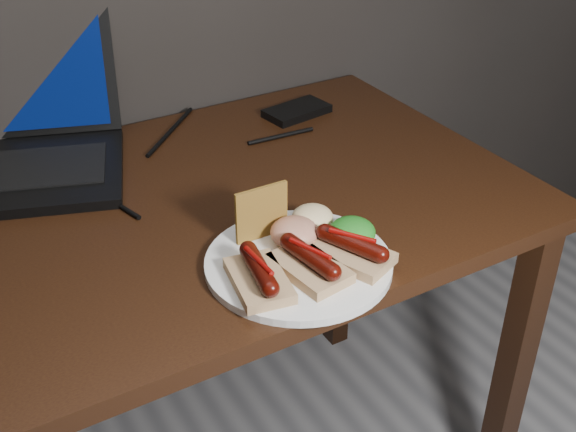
# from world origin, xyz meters

# --- Properties ---
(desk) EXTENTS (1.40, 0.70, 0.75)m
(desk) POSITION_xyz_m (0.00, 1.38, 0.66)
(desk) COLOR black
(desk) RESTS_ON ground
(laptop) EXTENTS (0.48, 0.47, 0.25)m
(laptop) POSITION_xyz_m (-0.08, 1.67, 0.80)
(laptop) COLOR black
(laptop) RESTS_ON desk
(hard_drive) EXTENTS (0.14, 0.09, 0.02)m
(hard_drive) POSITION_xyz_m (0.47, 1.60, 0.76)
(hard_drive) COLOR black
(hard_drive) RESTS_ON desk
(desk_cables) EXTENTS (0.94, 0.38, 0.01)m
(desk_cables) POSITION_xyz_m (0.02, 1.53, 0.75)
(desk_cables) COLOR black
(desk_cables) RESTS_ON desk
(plate) EXTENTS (0.35, 0.35, 0.01)m
(plate) POSITION_xyz_m (0.20, 1.14, 0.76)
(plate) COLOR white
(plate) RESTS_ON desk
(bread_sausage_left) EXTENTS (0.09, 0.13, 0.04)m
(bread_sausage_left) POSITION_xyz_m (0.12, 1.12, 0.78)
(bread_sausage_left) COLOR tan
(bread_sausage_left) RESTS_ON plate
(bread_sausage_center) EXTENTS (0.09, 0.12, 0.04)m
(bread_sausage_center) POSITION_xyz_m (0.20, 1.11, 0.78)
(bread_sausage_center) COLOR tan
(bread_sausage_center) RESTS_ON plate
(bread_sausage_right) EXTENTS (0.11, 0.13, 0.04)m
(bread_sausage_right) POSITION_xyz_m (0.27, 1.10, 0.78)
(bread_sausage_right) COLOR tan
(bread_sausage_right) RESTS_ON plate
(crispbread) EXTENTS (0.09, 0.01, 0.08)m
(crispbread) POSITION_xyz_m (0.18, 1.22, 0.80)
(crispbread) COLOR #B07D30
(crispbread) RESTS_ON plate
(salad_greens) EXTENTS (0.07, 0.07, 0.04)m
(salad_greens) POSITION_xyz_m (0.29, 1.14, 0.78)
(salad_greens) COLOR #115511
(salad_greens) RESTS_ON plate
(salsa_mound) EXTENTS (0.07, 0.07, 0.04)m
(salsa_mound) POSITION_xyz_m (0.22, 1.18, 0.78)
(salsa_mound) COLOR #9E0F12
(salsa_mound) RESTS_ON plate
(coleslaw_mound) EXTENTS (0.06, 0.06, 0.04)m
(coleslaw_mound) POSITION_xyz_m (0.26, 1.20, 0.78)
(coleslaw_mound) COLOR silver
(coleslaw_mound) RESTS_ON plate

